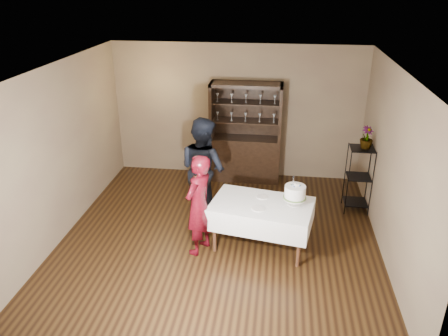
{
  "coord_description": "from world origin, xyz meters",
  "views": [
    {
      "loc": [
        0.85,
        -5.95,
        3.89
      ],
      "look_at": [
        0.05,
        0.1,
        1.17
      ],
      "focal_mm": 35.0,
      "sensor_mm": 36.0,
      "label": 1
    }
  ],
  "objects": [
    {
      "name": "man",
      "position": [
        -0.38,
        0.64,
        0.9
      ],
      "size": [
        1.1,
        1.06,
        1.79
      ],
      "primitive_type": "imported",
      "rotation": [
        0.0,
        0.0,
        2.5
      ],
      "color": "black",
      "rests_on": "floor"
    },
    {
      "name": "potted_plant",
      "position": [
        2.33,
        1.2,
        1.38
      ],
      "size": [
        0.3,
        0.3,
        0.38
      ],
      "primitive_type": "imported",
      "rotation": [
        0.0,
        0.0,
        0.63
      ],
      "color": "#517437",
      "rests_on": "plant_etagere"
    },
    {
      "name": "plate_near",
      "position": [
        0.62,
        -0.34,
        0.75
      ],
      "size": [
        0.26,
        0.26,
        0.01
      ],
      "primitive_type": "cylinder",
      "rotation": [
        0.0,
        0.0,
        -0.35
      ],
      "color": "silver",
      "rests_on": "cake_table"
    },
    {
      "name": "back_wall",
      "position": [
        0.0,
        2.5,
        1.35
      ],
      "size": [
        5.0,
        0.02,
        2.7
      ],
      "primitive_type": "cube",
      "color": "brown",
      "rests_on": "floor"
    },
    {
      "name": "wall_left",
      "position": [
        -2.5,
        0.0,
        1.35
      ],
      "size": [
        0.02,
        5.0,
        2.7
      ],
      "primitive_type": "cube",
      "color": "brown",
      "rests_on": "floor"
    },
    {
      "name": "cake",
      "position": [
        1.14,
        -0.14,
        0.94
      ],
      "size": [
        0.35,
        0.35,
        0.48
      ],
      "rotation": [
        0.0,
        0.0,
        0.07
      ],
      "color": "silver",
      "rests_on": "cake_table"
    },
    {
      "name": "cake_table",
      "position": [
        0.66,
        -0.18,
        0.57
      ],
      "size": [
        1.63,
        1.17,
        0.75
      ],
      "rotation": [
        0.0,
        0.0,
        -0.18
      ],
      "color": "silver",
      "rests_on": "floor"
    },
    {
      "name": "plate_far",
      "position": [
        0.66,
        0.03,
        0.75
      ],
      "size": [
        0.22,
        0.22,
        0.01
      ],
      "primitive_type": "cylinder",
      "rotation": [
        0.0,
        0.0,
        -0.28
      ],
      "color": "silver",
      "rests_on": "cake_table"
    },
    {
      "name": "ceiling",
      "position": [
        0.0,
        0.0,
        2.7
      ],
      "size": [
        5.0,
        5.0,
        0.0
      ],
      "primitive_type": "plane",
      "rotation": [
        3.14,
        0.0,
        0.0
      ],
      "color": "silver",
      "rests_on": "back_wall"
    },
    {
      "name": "plant_etagere",
      "position": [
        2.28,
        1.2,
        0.65
      ],
      "size": [
        0.42,
        0.42,
        1.2
      ],
      "color": "black",
      "rests_on": "floor"
    },
    {
      "name": "wall_right",
      "position": [
        2.5,
        0.0,
        1.35
      ],
      "size": [
        0.02,
        5.0,
        2.7
      ],
      "primitive_type": "cube",
      "color": "brown",
      "rests_on": "floor"
    },
    {
      "name": "floor",
      "position": [
        0.0,
        0.0,
        0.0
      ],
      "size": [
        5.0,
        5.0,
        0.0
      ],
      "primitive_type": "plane",
      "color": "black",
      "rests_on": "ground"
    },
    {
      "name": "china_hutch",
      "position": [
        0.2,
        2.25,
        0.66
      ],
      "size": [
        1.4,
        0.48,
        2.0
      ],
      "color": "black",
      "rests_on": "floor"
    },
    {
      "name": "woman",
      "position": [
        -0.26,
        -0.41,
        0.79
      ],
      "size": [
        0.57,
        0.67,
        1.57
      ],
      "primitive_type": "imported",
      "rotation": [
        0.0,
        0.0,
        -1.96
      ],
      "color": "#3E0511",
      "rests_on": "floor"
    }
  ]
}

